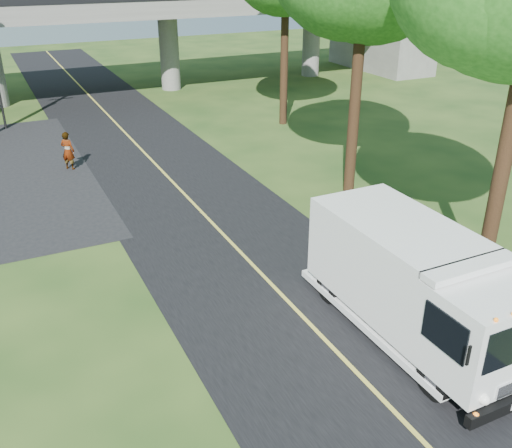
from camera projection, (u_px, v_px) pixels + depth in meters
ground at (345, 361)px, 14.28m from camera, size 120.00×120.00×0.00m
road at (202, 212)px, 22.39m from camera, size 7.00×90.00×0.02m
lane_line at (202, 212)px, 22.38m from camera, size 0.12×90.00×0.01m
overpass at (82, 29)px, 38.30m from camera, size 54.00×10.00×7.30m
step_van at (415, 281)px, 14.65m from camera, size 2.64×7.05×2.96m
pedestrian at (68, 151)px, 26.49m from camera, size 0.78×0.77×1.82m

